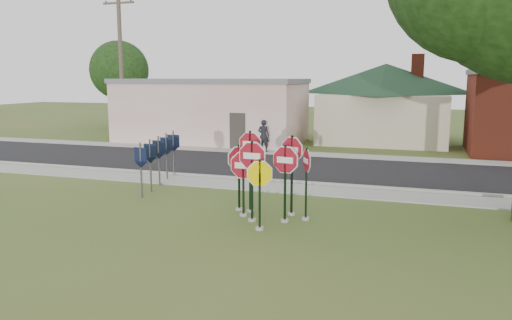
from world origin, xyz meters
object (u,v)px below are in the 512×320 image
(stop_sign_yellow, at_px, (260,186))
(pedestrian, at_px, (264,136))
(stop_sign_center, at_px, (252,169))
(stop_sign_left, at_px, (243,174))
(utility_pole_near, at_px, (121,67))

(stop_sign_yellow, height_order, pedestrian, stop_sign_yellow)
(stop_sign_center, distance_m, stop_sign_left, 0.70)
(stop_sign_center, height_order, utility_pole_near, utility_pole_near)
(utility_pole_near, bearing_deg, stop_sign_center, -46.08)
(stop_sign_left, bearing_deg, stop_sign_yellow, -52.64)
(stop_sign_center, height_order, stop_sign_left, stop_sign_center)
(stop_sign_center, relative_size, stop_sign_left, 1.17)
(stop_sign_center, relative_size, utility_pole_near, 0.27)
(stop_sign_center, height_order, pedestrian, stop_sign_center)
(stop_sign_left, distance_m, utility_pole_near, 19.51)
(stop_sign_center, xyz_separation_m, pedestrian, (-3.89, 13.40, -0.63))
(pedestrian, bearing_deg, stop_sign_left, 103.51)
(stop_sign_left, xyz_separation_m, utility_pole_near, (-13.29, 13.80, 3.65))
(utility_pole_near, relative_size, pedestrian, 5.17)
(utility_pole_near, xyz_separation_m, pedestrian, (9.85, -0.86, -3.99))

